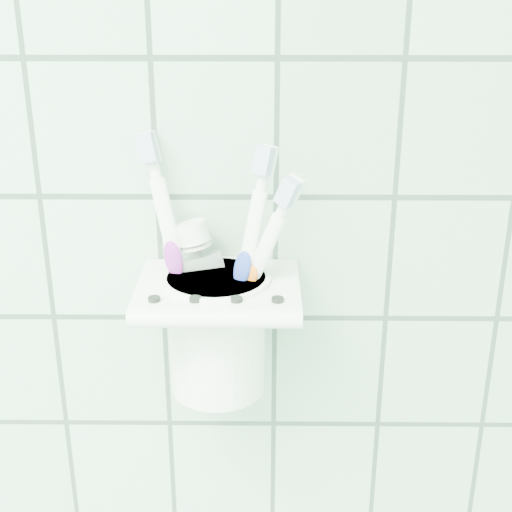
{
  "coord_description": "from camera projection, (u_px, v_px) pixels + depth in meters",
  "views": [
    {
      "loc": [
        0.67,
        0.64,
        1.53
      ],
      "look_at": [
        0.67,
        1.1,
        1.35
      ],
      "focal_mm": 50.0,
      "sensor_mm": 36.0,
      "label": 1
    }
  ],
  "objects": [
    {
      "name": "toothbrush_orange",
      "position": [
        209.0,
        264.0,
        0.58
      ],
      "size": [
        0.07,
        0.04,
        0.19
      ],
      "rotation": [
        -0.07,
        0.39,
        -0.6
      ],
      "color": "white",
      "rests_on": "cup"
    },
    {
      "name": "toothbrush_pink",
      "position": [
        201.0,
        266.0,
        0.55
      ],
      "size": [
        0.05,
        0.05,
        0.21
      ],
      "rotation": [
        -0.2,
        -0.24,
        -0.11
      ],
      "color": "white",
      "rests_on": "cup"
    },
    {
      "name": "toothbrush_blue",
      "position": [
        220.0,
        274.0,
        0.55
      ],
      "size": [
        0.05,
        0.04,
        0.2
      ],
      "rotation": [
        -0.23,
        0.1,
        -0.51
      ],
      "color": "white",
      "rests_on": "cup"
    },
    {
      "name": "holder_bracket",
      "position": [
        219.0,
        292.0,
        0.56
      ],
      "size": [
        0.13,
        0.1,
        0.04
      ],
      "color": "white",
      "rests_on": "wall_back"
    },
    {
      "name": "cup",
      "position": [
        217.0,
        328.0,
        0.58
      ],
      "size": [
        0.09,
        0.09,
        0.1
      ],
      "color": "white",
      "rests_on": "holder_bracket"
    },
    {
      "name": "toothpaste_tube",
      "position": [
        228.0,
        288.0,
        0.58
      ],
      "size": [
        0.06,
        0.04,
        0.14
      ],
      "rotation": [
        -0.16,
        -0.19,
        0.36
      ],
      "color": "silver",
      "rests_on": "cup"
    }
  ]
}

